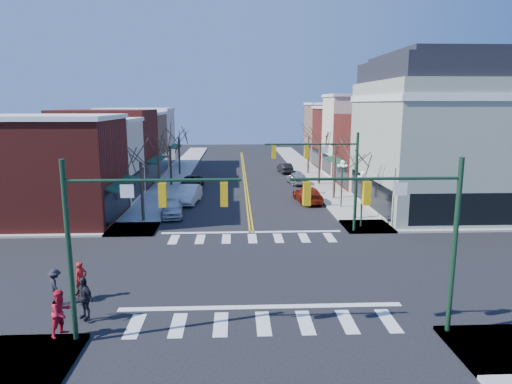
{
  "coord_description": "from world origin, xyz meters",
  "views": [
    {
      "loc": [
        -1.11,
        -24.08,
        9.18
      ],
      "look_at": [
        0.36,
        8.66,
        2.8
      ],
      "focal_mm": 32.0,
      "sensor_mm": 36.0,
      "label": 1
    }
  ],
  "objects": [
    {
      "name": "traffic_mast_near_left",
      "position": [
        -5.55,
        -7.4,
        4.71
      ],
      "size": [
        6.6,
        0.28,
        7.2
      ],
      "color": "#14331E",
      "rests_on": "ground"
    },
    {
      "name": "car_right_far",
      "position": [
        5.5,
        36.29,
        0.67
      ],
      "size": [
        1.89,
        4.2,
        1.34
      ],
      "primitive_type": "imported",
      "rotation": [
        0.0,
        0.0,
        3.26
      ],
      "color": "black",
      "rests_on": "ground"
    },
    {
      "name": "bldg_left_brick_b",
      "position": [
        -15.5,
        27.5,
        4.25
      ],
      "size": [
        10.0,
        9.0,
        8.5
      ],
      "primitive_type": "cube",
      "color": "maroon",
      "rests_on": "ground"
    },
    {
      "name": "bldg_left_stucco_a",
      "position": [
        -15.5,
        19.5,
        3.75
      ],
      "size": [
        10.0,
        7.0,
        7.5
      ],
      "primitive_type": "cube",
      "color": "beige",
      "rests_on": "ground"
    },
    {
      "name": "sidewalk_right",
      "position": [
        8.75,
        20.0,
        0.07
      ],
      "size": [
        3.5,
        70.0,
        0.15
      ],
      "primitive_type": "cube",
      "color": "#9E9B93",
      "rests_on": "ground"
    },
    {
      "name": "traffic_mast_near_right",
      "position": [
        5.55,
        -7.4,
        4.71
      ],
      "size": [
        6.6,
        0.28,
        7.2
      ],
      "color": "#14331E",
      "rests_on": "ground"
    },
    {
      "name": "tree_right_d",
      "position": [
        8.4,
        35.0,
        2.48
      ],
      "size": [
        0.24,
        0.24,
        4.97
      ],
      "primitive_type": "cylinder",
      "color": "#382B21",
      "rests_on": "ground"
    },
    {
      "name": "car_right_mid",
      "position": [
        5.95,
        27.57,
        0.74
      ],
      "size": [
        2.3,
        4.52,
        1.47
      ],
      "primitive_type": "imported",
      "rotation": [
        0.0,
        0.0,
        3.28
      ],
      "color": "#ACACB1",
      "rests_on": "ground"
    },
    {
      "name": "traffic_mast_far_right",
      "position": [
        5.55,
        7.4,
        4.71
      ],
      "size": [
        6.6,
        0.28,
        7.2
      ],
      "color": "#14331E",
      "rests_on": "ground"
    },
    {
      "name": "tree_right_a",
      "position": [
        8.4,
        11.0,
        2.31
      ],
      "size": [
        0.24,
        0.24,
        4.62
      ],
      "primitive_type": "cylinder",
      "color": "#382B21",
      "rests_on": "ground"
    },
    {
      "name": "pedestrian_red_a",
      "position": [
        -8.48,
        -3.33,
        0.99
      ],
      "size": [
        0.68,
        0.74,
        1.69
      ],
      "primitive_type": "imported",
      "rotation": [
        0.0,
        0.0,
        0.96
      ],
      "color": "#B21413",
      "rests_on": "sidewalk_left"
    },
    {
      "name": "tree_left_a",
      "position": [
        -8.4,
        11.0,
        2.38
      ],
      "size": [
        0.24,
        0.24,
        4.76
      ],
      "primitive_type": "cylinder",
      "color": "#382B21",
      "rests_on": "ground"
    },
    {
      "name": "bldg_left_stucco_b",
      "position": [
        -15.5,
        43.5,
        4.1
      ],
      "size": [
        10.0,
        8.0,
        8.2
      ],
      "primitive_type": "cube",
      "color": "beige",
      "rests_on": "ground"
    },
    {
      "name": "tree_right_c",
      "position": [
        8.4,
        27.0,
        2.42
      ],
      "size": [
        0.24,
        0.24,
        4.83
      ],
      "primitive_type": "cylinder",
      "color": "#382B21",
      "rests_on": "ground"
    },
    {
      "name": "tree_left_b",
      "position": [
        -8.4,
        19.0,
        2.52
      ],
      "size": [
        0.24,
        0.24,
        5.04
      ],
      "primitive_type": "cylinder",
      "color": "#382B21",
      "rests_on": "ground"
    },
    {
      "name": "sidewalk_left",
      "position": [
        -8.75,
        20.0,
        0.07
      ],
      "size": [
        3.5,
        70.0,
        0.15
      ],
      "primitive_type": "cube",
      "color": "#9E9B93",
      "rests_on": "ground"
    },
    {
      "name": "car_left_mid",
      "position": [
        -5.57,
        17.93,
        0.83
      ],
      "size": [
        2.31,
        5.18,
        1.65
      ],
      "primitive_type": "imported",
      "rotation": [
        0.0,
        0.0,
        -0.11
      ],
      "color": "silver",
      "rests_on": "ground"
    },
    {
      "name": "bldg_left_brick_a",
      "position": [
        -15.5,
        11.75,
        4.0
      ],
      "size": [
        10.0,
        8.5,
        8.0
      ],
      "primitive_type": "cube",
      "color": "maroon",
      "rests_on": "ground"
    },
    {
      "name": "lamppost_corner",
      "position": [
        8.2,
        8.5,
        2.96
      ],
      "size": [
        0.36,
        0.36,
        4.33
      ],
      "color": "#14331E",
      "rests_on": "ground"
    },
    {
      "name": "bldg_right_brick_a",
      "position": [
        15.5,
        25.75,
        4.0
      ],
      "size": [
        10.0,
        8.5,
        8.0
      ],
      "primitive_type": "cube",
      "color": "maroon",
      "rests_on": "ground"
    },
    {
      "name": "bldg_left_tan",
      "position": [
        -15.5,
        35.75,
        3.9
      ],
      "size": [
        10.0,
        7.5,
        7.8
      ],
      "primitive_type": "cube",
      "color": "#9E7857",
      "rests_on": "ground"
    },
    {
      "name": "car_left_near",
      "position": [
        -6.4,
        12.72,
        0.74
      ],
      "size": [
        2.23,
        4.5,
        1.47
      ],
      "primitive_type": "imported",
      "rotation": [
        0.0,
        0.0,
        0.12
      ],
      "color": "silver",
      "rests_on": "ground"
    },
    {
      "name": "ground",
      "position": [
        0.0,
        0.0,
        0.0
      ],
      "size": [
        160.0,
        160.0,
        0.0
      ],
      "primitive_type": "plane",
      "color": "black",
      "rests_on": "ground"
    },
    {
      "name": "tree_left_d",
      "position": [
        -8.4,
        35.0,
        2.45
      ],
      "size": [
        0.24,
        0.24,
        4.9
      ],
      "primitive_type": "cylinder",
      "color": "#382B21",
      "rests_on": "ground"
    },
    {
      "name": "pedestrian_dark_b",
      "position": [
        -9.48,
        -3.9,
        0.94
      ],
      "size": [
        1.06,
        1.17,
        1.57
      ],
      "primitive_type": "imported",
      "rotation": [
        0.0,
        0.0,
        2.18
      ],
      "color": "black",
      "rests_on": "sidewalk_left"
    },
    {
      "name": "tree_right_b",
      "position": [
        8.4,
        19.0,
        2.59
      ],
      "size": [
        0.24,
        0.24,
        5.18
      ],
      "primitive_type": "cylinder",
      "color": "#382B21",
      "rests_on": "ground"
    },
    {
      "name": "bldg_right_stucco",
      "position": [
        15.5,
        33.5,
        5.0
      ],
      "size": [
        10.0,
        7.0,
        10.0
      ],
      "primitive_type": "cube",
      "color": "beige",
      "rests_on": "ground"
    },
    {
      "name": "bldg_right_brick_b",
      "position": [
        15.5,
        41.0,
        4.25
      ],
      "size": [
        10.0,
        8.0,
        8.5
      ],
      "primitive_type": "cube",
      "color": "maroon",
      "rests_on": "ground"
    },
    {
      "name": "victorian_corner",
      "position": [
        16.5,
        14.5,
        6.66
      ],
      "size": [
        12.25,
        14.25,
        13.3
      ],
      "color": "#939D88",
      "rests_on": "ground"
    },
    {
      "name": "tree_left_c",
      "position": [
        -8.4,
        27.0,
        2.27
      ],
      "size": [
        0.24,
        0.24,
        4.55
      ],
      "primitive_type": "cylinder",
      "color": "#382B21",
      "rests_on": "ground"
    },
    {
      "name": "car_right_near",
      "position": [
        5.66,
        17.74,
        0.74
      ],
      "size": [
        2.53,
        5.25,
        1.47
      ],
      "primitive_type": "imported",
      "rotation": [
        0.0,
        0.0,
        3.23
      ],
      "color": "maroon",
      "rests_on": "ground"
    },
    {
      "name": "lamppost_midblock",
      "position": [
        8.2,
        15.0,
        2.96
      ],
      "size": [
        0.36,
        0.36,
        4.33
      ],
      "color": "#14331E",
      "rests_on": "ground"
    },
    {
      "name": "pedestrian_dark_a",
      "position": [
        -7.59,
        -5.65,
        1.07
      ],
      "size": [
        1.14,
        1.0,
        1.84
      ],
      "primitive_type": "imported",
      "rotation": [
        0.0,
        0.0,
        -0.63
      ],
      "color": "black",
      "rests_on": "sidewalk_left"
    },
    {
      "name": "pedestrian_red_b",
      "position": [
        -8.02,
        -7.09,
        1.1
      ],
      "size": [
        1.07,
        1.15,
        1.89
      ],
      "primitive_type": "imported",
      "rotation": [
        0.0,
        0.0,
        1.07
      ],
      "color": "red",
      "rests_on": "sidewalk_left"
    },
    {
      "name": "car_left_far",
      "position": [
        -5.93,
        25.78,
        0.67
      ],
      "size": [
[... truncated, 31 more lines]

